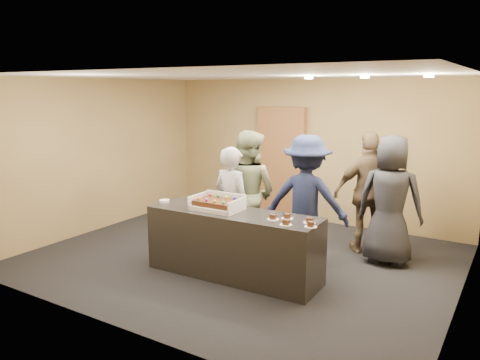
{
  "coord_description": "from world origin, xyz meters",
  "views": [
    {
      "loc": [
        3.52,
        -5.75,
        2.52
      ],
      "look_at": [
        -0.03,
        0.0,
        1.2
      ],
      "focal_mm": 35.0,
      "sensor_mm": 36.0,
      "label": 1
    }
  ],
  "objects_px": {
    "storage_cabinet": "(281,163)",
    "person_dark_suit": "(390,200)",
    "person_navy_man": "(306,200)",
    "serving_counter": "(233,244)",
    "cake_box": "(218,206)",
    "person_server_grey": "(232,205)",
    "plate_stack": "(164,201)",
    "person_brown_extra": "(369,193)",
    "person_sage_man": "(248,193)",
    "sheet_cake": "(217,202)"
  },
  "relations": [
    {
      "from": "plate_stack",
      "to": "person_server_grey",
      "type": "bearing_deg",
      "value": 31.89
    },
    {
      "from": "cake_box",
      "to": "sheet_cake",
      "type": "bearing_deg",
      "value": -90.9
    },
    {
      "from": "person_server_grey",
      "to": "person_sage_man",
      "type": "bearing_deg",
      "value": -84.18
    },
    {
      "from": "plate_stack",
      "to": "person_navy_man",
      "type": "relative_size",
      "value": 0.08
    },
    {
      "from": "plate_stack",
      "to": "person_sage_man",
      "type": "height_order",
      "value": "person_sage_man"
    },
    {
      "from": "cake_box",
      "to": "person_navy_man",
      "type": "bearing_deg",
      "value": 46.79
    },
    {
      "from": "serving_counter",
      "to": "plate_stack",
      "type": "relative_size",
      "value": 16.37
    },
    {
      "from": "storage_cabinet",
      "to": "person_dark_suit",
      "type": "distance_m",
      "value": 2.89
    },
    {
      "from": "plate_stack",
      "to": "person_navy_man",
      "type": "xyz_separation_m",
      "value": [
        1.77,
        1.04,
        0.02
      ]
    },
    {
      "from": "person_brown_extra",
      "to": "storage_cabinet",
      "type": "bearing_deg",
      "value": -64.15
    },
    {
      "from": "storage_cabinet",
      "to": "person_brown_extra",
      "type": "xyz_separation_m",
      "value": [
        2.1,
        -1.14,
        -0.15
      ]
    },
    {
      "from": "person_sage_man",
      "to": "plate_stack",
      "type": "bearing_deg",
      "value": 50.49
    },
    {
      "from": "person_navy_man",
      "to": "person_brown_extra",
      "type": "distance_m",
      "value": 1.15
    },
    {
      "from": "storage_cabinet",
      "to": "plate_stack",
      "type": "relative_size",
      "value": 14.86
    },
    {
      "from": "plate_stack",
      "to": "person_server_grey",
      "type": "relative_size",
      "value": 0.09
    },
    {
      "from": "cake_box",
      "to": "person_sage_man",
      "type": "height_order",
      "value": "person_sage_man"
    },
    {
      "from": "serving_counter",
      "to": "plate_stack",
      "type": "xyz_separation_m",
      "value": [
        -1.14,
        -0.07,
        0.47
      ]
    },
    {
      "from": "storage_cabinet",
      "to": "person_navy_man",
      "type": "bearing_deg",
      "value": -55.05
    },
    {
      "from": "person_server_grey",
      "to": "person_sage_man",
      "type": "height_order",
      "value": "person_sage_man"
    },
    {
      "from": "cake_box",
      "to": "person_sage_man",
      "type": "relative_size",
      "value": 0.35
    },
    {
      "from": "plate_stack",
      "to": "person_brown_extra",
      "type": "height_order",
      "value": "person_brown_extra"
    },
    {
      "from": "person_server_grey",
      "to": "person_dark_suit",
      "type": "height_order",
      "value": "person_dark_suit"
    },
    {
      "from": "cake_box",
      "to": "person_brown_extra",
      "type": "bearing_deg",
      "value": 51.43
    },
    {
      "from": "sheet_cake",
      "to": "person_brown_extra",
      "type": "distance_m",
      "value": 2.46
    },
    {
      "from": "serving_counter",
      "to": "person_navy_man",
      "type": "distance_m",
      "value": 1.26
    },
    {
      "from": "cake_box",
      "to": "storage_cabinet",
      "type": "bearing_deg",
      "value": 100.72
    },
    {
      "from": "sheet_cake",
      "to": "person_sage_man",
      "type": "distance_m",
      "value": 0.86
    },
    {
      "from": "serving_counter",
      "to": "person_sage_man",
      "type": "relative_size",
      "value": 1.25
    },
    {
      "from": "person_navy_man",
      "to": "person_brown_extra",
      "type": "bearing_deg",
      "value": -134.7
    },
    {
      "from": "person_navy_man",
      "to": "person_dark_suit",
      "type": "bearing_deg",
      "value": -159.62
    },
    {
      "from": "cake_box",
      "to": "person_dark_suit",
      "type": "height_order",
      "value": "person_dark_suit"
    },
    {
      "from": "storage_cabinet",
      "to": "plate_stack",
      "type": "xyz_separation_m",
      "value": [
        -0.3,
        -3.14,
        -0.17
      ]
    },
    {
      "from": "serving_counter",
      "to": "sheet_cake",
      "type": "relative_size",
      "value": 4.22
    },
    {
      "from": "serving_counter",
      "to": "storage_cabinet",
      "type": "distance_m",
      "value": 3.24
    },
    {
      "from": "serving_counter",
      "to": "person_brown_extra",
      "type": "relative_size",
      "value": 1.27
    },
    {
      "from": "cake_box",
      "to": "person_brown_extra",
      "type": "relative_size",
      "value": 0.35
    },
    {
      "from": "storage_cabinet",
      "to": "person_server_grey",
      "type": "xyz_separation_m",
      "value": [
        0.53,
        -2.62,
        -0.23
      ]
    },
    {
      "from": "person_sage_man",
      "to": "person_dark_suit",
      "type": "relative_size",
      "value": 1.01
    },
    {
      "from": "sheet_cake",
      "to": "storage_cabinet",
      "type": "bearing_deg",
      "value": 100.63
    },
    {
      "from": "sheet_cake",
      "to": "person_navy_man",
      "type": "xyz_separation_m",
      "value": [
        0.89,
        0.97,
        -0.06
      ]
    },
    {
      "from": "person_navy_man",
      "to": "person_dark_suit",
      "type": "xyz_separation_m",
      "value": [
        1.03,
        0.63,
        0.0
      ]
    },
    {
      "from": "plate_stack",
      "to": "person_navy_man",
      "type": "height_order",
      "value": "person_navy_man"
    },
    {
      "from": "person_dark_suit",
      "to": "person_brown_extra",
      "type": "bearing_deg",
      "value": -44.07
    },
    {
      "from": "serving_counter",
      "to": "person_server_grey",
      "type": "distance_m",
      "value": 0.68
    },
    {
      "from": "person_navy_man",
      "to": "serving_counter",
      "type": "bearing_deg",
      "value": 45.75
    },
    {
      "from": "person_sage_man",
      "to": "person_dark_suit",
      "type": "bearing_deg",
      "value": -155.97
    },
    {
      "from": "cake_box",
      "to": "person_dark_suit",
      "type": "distance_m",
      "value": 2.48
    },
    {
      "from": "storage_cabinet",
      "to": "serving_counter",
      "type": "bearing_deg",
      "value": -74.72
    },
    {
      "from": "plate_stack",
      "to": "person_server_grey",
      "type": "distance_m",
      "value": 0.98
    },
    {
      "from": "person_dark_suit",
      "to": "serving_counter",
      "type": "bearing_deg",
      "value": 39.51
    }
  ]
}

